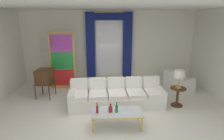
# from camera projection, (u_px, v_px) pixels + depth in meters

# --- Properties ---
(ground_plane) EXTENTS (16.00, 16.00, 0.00)m
(ground_plane) POSITION_uv_depth(u_px,v_px,m) (111.00, 112.00, 5.70)
(ground_plane) COLOR white
(wall_rear) EXTENTS (8.00, 0.12, 3.00)m
(wall_rear) POSITION_uv_depth(u_px,v_px,m) (109.00, 46.00, 8.24)
(wall_rear) COLOR white
(wall_rear) RESTS_ON ground
(ceiling_slab) EXTENTS (8.00, 7.60, 0.04)m
(ceiling_slab) POSITION_uv_depth(u_px,v_px,m) (110.00, 6.00, 5.65)
(ceiling_slab) COLOR white
(curtained_window) EXTENTS (2.00, 0.17, 2.70)m
(curtained_window) POSITION_uv_depth(u_px,v_px,m) (109.00, 41.00, 8.01)
(curtained_window) COLOR white
(curtained_window) RESTS_ON ground
(couch_white_long) EXTENTS (2.96, 1.08, 0.86)m
(couch_white_long) POSITION_uv_depth(u_px,v_px,m) (116.00, 96.00, 6.12)
(couch_white_long) COLOR white
(couch_white_long) RESTS_ON ground
(coffee_table) EXTENTS (1.27, 0.63, 0.41)m
(coffee_table) POSITION_uv_depth(u_px,v_px,m) (117.00, 113.00, 4.90)
(coffee_table) COLOR silver
(coffee_table) RESTS_ON ground
(bottle_blue_decanter) EXTENTS (0.06, 0.06, 0.28)m
(bottle_blue_decanter) POSITION_uv_depth(u_px,v_px,m) (97.00, 109.00, 4.79)
(bottle_blue_decanter) COLOR maroon
(bottle_blue_decanter) RESTS_ON coffee_table
(bottle_crystal_tall) EXTENTS (0.07, 0.07, 0.28)m
(bottle_crystal_tall) POSITION_uv_depth(u_px,v_px,m) (117.00, 108.00, 4.82)
(bottle_crystal_tall) COLOR #196B3D
(bottle_crystal_tall) RESTS_ON coffee_table
(bottle_amber_squat) EXTENTS (0.10, 0.10, 0.23)m
(bottle_amber_squat) POSITION_uv_depth(u_px,v_px,m) (110.00, 109.00, 4.86)
(bottle_amber_squat) COLOR maroon
(bottle_amber_squat) RESTS_ON coffee_table
(vintage_tv) EXTENTS (0.62, 0.65, 1.35)m
(vintage_tv) POSITION_uv_depth(u_px,v_px,m) (44.00, 77.00, 6.63)
(vintage_tv) COLOR #472D19
(vintage_tv) RESTS_ON ground
(armchair_white) EXTENTS (1.06, 1.04, 0.80)m
(armchair_white) POSITION_uv_depth(u_px,v_px,m) (178.00, 85.00, 7.16)
(armchair_white) COLOR white
(armchair_white) RESTS_ON ground
(stained_glass_divider) EXTENTS (0.95, 0.05, 2.20)m
(stained_glass_divider) POSITION_uv_depth(u_px,v_px,m) (62.00, 62.00, 7.35)
(stained_glass_divider) COLOR gold
(stained_glass_divider) RESTS_ON ground
(peacock_figurine) EXTENTS (0.44, 0.60, 0.50)m
(peacock_figurine) POSITION_uv_depth(u_px,v_px,m) (76.00, 87.00, 7.17)
(peacock_figurine) COLOR beige
(peacock_figurine) RESTS_ON ground
(round_side_table) EXTENTS (0.48, 0.48, 0.59)m
(round_side_table) POSITION_uv_depth(u_px,v_px,m) (178.00, 95.00, 6.05)
(round_side_table) COLOR #472D19
(round_side_table) RESTS_ON ground
(table_lamp_brass) EXTENTS (0.32, 0.32, 0.57)m
(table_lamp_brass) POSITION_uv_depth(u_px,v_px,m) (180.00, 75.00, 5.87)
(table_lamp_brass) COLOR #B29338
(table_lamp_brass) RESTS_ON round_side_table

